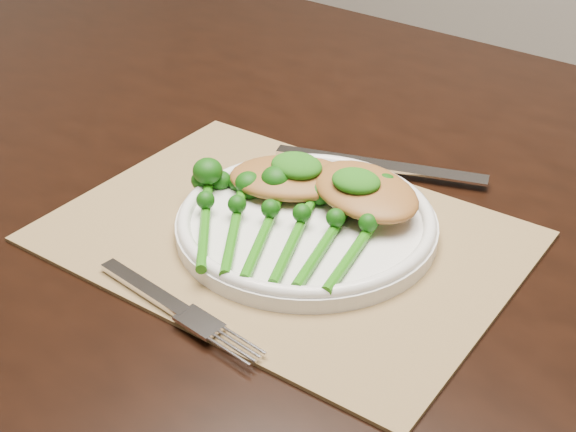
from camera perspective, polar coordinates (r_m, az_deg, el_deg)
The scene contains 10 objects.
dining_table at distance 1.08m, azimuth 2.17°, elevation -14.38°, with size 1.67×1.03×0.75m.
placemat at distance 0.73m, azimuth -0.30°, elevation -1.48°, with size 0.41×0.30×0.00m, color olive.
dinner_plate at distance 0.73m, azimuth 1.33°, elevation -0.42°, with size 0.24×0.24×0.02m.
knife at distance 0.84m, azimuth 5.09°, elevation 3.82°, with size 0.22×0.08×0.01m.
fork at distance 0.64m, azimuth -7.22°, elevation -6.97°, with size 0.18×0.04×0.01m.
chicken_fillet_left at distance 0.77m, azimuth 0.21°, elevation 2.75°, with size 0.12×0.08×0.02m, color #9A632C.
chicken_fillet_right at distance 0.74m, azimuth 5.50°, elevation 1.81°, with size 0.12×0.08×0.02m, color #9A632C.
pesto_dollop_left at distance 0.76m, azimuth 0.61°, elevation 3.60°, with size 0.05×0.04×0.02m, color #114B0A.
pesto_dollop_right at distance 0.73m, azimuth 4.87°, elevation 2.50°, with size 0.05×0.04×0.02m, color #114B0A.
broccolini_bundle at distance 0.70m, azimuth -0.56°, elevation -1.21°, with size 0.21×0.22×0.04m.
Camera 1 is at (0.30, -0.67, 1.16)m, focal length 50.00 mm.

